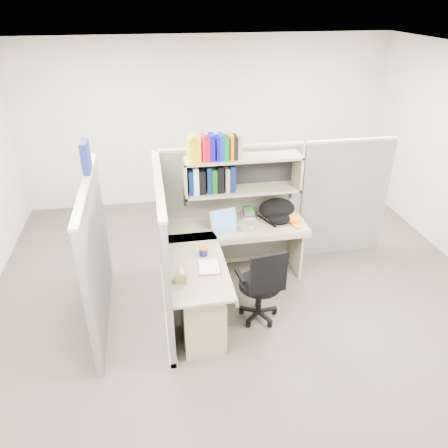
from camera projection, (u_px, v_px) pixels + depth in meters
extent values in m
plane|color=#39352C|center=(244.00, 301.00, 5.19)|extent=(6.00, 6.00, 0.00)
plane|color=#BCB8A9|center=(207.00, 123.00, 7.15)|extent=(6.00, 0.00, 6.00)
plane|color=white|center=(251.00, 62.00, 3.91)|extent=(6.00, 6.00, 0.00)
cube|color=#605F5B|center=(230.00, 208.00, 5.59)|extent=(1.80, 0.06, 1.60)
cube|color=tan|center=(231.00, 147.00, 5.21)|extent=(1.80, 0.08, 0.03)
cube|color=#605F5B|center=(164.00, 251.00, 4.67)|extent=(0.06, 1.80, 1.60)
cube|color=tan|center=(158.00, 181.00, 4.29)|extent=(0.08, 1.80, 0.03)
cube|color=#605F5B|center=(97.00, 257.00, 4.57)|extent=(0.06, 1.80, 1.60)
cube|color=#605F5B|center=(344.00, 199.00, 5.83)|extent=(1.20, 0.06, 1.60)
cube|color=navy|center=(86.00, 156.00, 4.40)|extent=(0.07, 0.27, 0.32)
cube|color=white|center=(164.00, 212.00, 4.62)|extent=(0.00, 0.21, 0.28)
cube|color=gray|center=(242.00, 158.00, 5.08)|extent=(1.40, 0.34, 0.03)
cube|color=gray|center=(242.00, 190.00, 5.28)|extent=(1.40, 0.34, 0.03)
cube|color=gray|center=(185.00, 178.00, 5.07)|extent=(0.03, 0.34, 0.44)
cube|color=gray|center=(297.00, 171.00, 5.28)|extent=(0.03, 0.34, 0.44)
cube|color=black|center=(239.00, 169.00, 5.32)|extent=(1.38, 0.01, 0.41)
cube|color=#ECDE04|center=(189.00, 149.00, 4.90)|extent=(0.03, 0.20, 0.26)
cube|color=#DEAC04|center=(193.00, 148.00, 4.90)|extent=(0.05, 0.20, 0.29)
cube|color=#FFB205|center=(198.00, 149.00, 4.91)|extent=(0.06, 0.20, 0.26)
cube|color=red|center=(203.00, 147.00, 4.92)|extent=(0.04, 0.20, 0.29)
cube|color=#B6071A|center=(207.00, 148.00, 4.93)|extent=(0.05, 0.20, 0.26)
cube|color=#0B05A7|center=(212.00, 147.00, 4.93)|extent=(0.06, 0.20, 0.29)
cube|color=#0E05AA|center=(217.00, 148.00, 4.95)|extent=(0.04, 0.20, 0.26)
cube|color=#043095|center=(221.00, 146.00, 4.95)|extent=(0.04, 0.20, 0.29)
cube|color=#07671A|center=(225.00, 147.00, 4.96)|extent=(0.06, 0.20, 0.26)
cube|color=orange|center=(231.00, 146.00, 4.97)|extent=(0.04, 0.20, 0.29)
cube|color=black|center=(235.00, 147.00, 4.98)|extent=(0.05, 0.20, 0.26)
cube|color=#9E9379|center=(239.00, 145.00, 4.98)|extent=(0.06, 0.20, 0.29)
cube|color=#07184C|center=(190.00, 181.00, 5.12)|extent=(0.05, 0.24, 0.29)
cube|color=silver|center=(195.00, 179.00, 5.12)|extent=(0.06, 0.24, 0.32)
cube|color=black|center=(201.00, 180.00, 5.14)|extent=(0.07, 0.24, 0.29)
cube|color=#071C4D|center=(208.00, 178.00, 5.15)|extent=(0.05, 0.24, 0.32)
cube|color=#0A4A0F|center=(213.00, 179.00, 5.16)|extent=(0.06, 0.24, 0.29)
cube|color=black|center=(219.00, 177.00, 5.17)|extent=(0.07, 0.24, 0.32)
cube|color=gray|center=(226.00, 178.00, 5.19)|extent=(0.05, 0.24, 0.29)
cube|color=#07154D|center=(231.00, 177.00, 5.19)|extent=(0.06, 0.24, 0.32)
cube|color=gray|center=(235.00, 226.00, 5.35)|extent=(1.74, 0.60, 0.03)
cube|color=gray|center=(197.00, 265.00, 4.59)|extent=(0.60, 1.34, 0.03)
cube|color=gray|center=(240.00, 241.00, 5.10)|extent=(1.74, 0.02, 0.07)
cube|color=gray|center=(225.00, 265.00, 4.65)|extent=(0.02, 1.34, 0.07)
cube|color=gray|center=(202.00, 314.00, 4.46)|extent=(0.40, 0.55, 0.68)
cube|color=tan|center=(222.00, 297.00, 4.40)|extent=(0.02, 0.50, 0.16)
cube|color=tan|center=(222.00, 311.00, 4.49)|extent=(0.02, 0.50, 0.16)
cube|color=tan|center=(222.00, 327.00, 4.59)|extent=(0.02, 0.50, 0.22)
cube|color=#B2B2B7|center=(223.00, 296.00, 4.40)|extent=(0.01, 0.12, 0.01)
cube|color=gray|center=(295.00, 245.00, 5.67)|extent=(0.03, 0.55, 0.70)
cylinder|color=#0E1556|center=(203.00, 252.00, 4.72)|extent=(0.09, 0.09, 0.08)
cylinder|color=#D84E14|center=(203.00, 248.00, 4.70)|extent=(0.10, 0.10, 0.02)
ellipsoid|color=#8AADC4|center=(251.00, 227.00, 5.25)|extent=(0.09, 0.06, 0.03)
cylinder|color=white|center=(233.00, 217.00, 5.41)|extent=(0.09, 0.09, 0.10)
cylinder|color=black|center=(260.00, 284.00, 4.72)|extent=(0.46, 0.46, 0.07)
cube|color=black|center=(268.00, 274.00, 4.42)|extent=(0.40, 0.10, 0.46)
cylinder|color=black|center=(259.00, 298.00, 4.81)|extent=(0.06, 0.06, 0.40)
cylinder|color=black|center=(258.00, 314.00, 4.92)|extent=(0.44, 0.44, 0.10)
cube|color=black|center=(240.00, 276.00, 4.59)|extent=(0.07, 0.26, 0.04)
cube|color=black|center=(280.00, 269.00, 4.71)|extent=(0.07, 0.26, 0.04)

